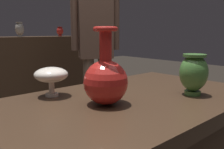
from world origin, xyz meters
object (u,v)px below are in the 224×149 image
at_px(shelf_vase_right, 20,29).
at_px(vase_left_accent, 51,75).
at_px(visitor_near_right, 96,42).
at_px(vase_tall_behind, 194,73).
at_px(vase_centerpiece, 106,79).
at_px(shelf_vase_far_right, 60,31).

bearing_deg(shelf_vase_right, vase_left_accent, -109.11).
bearing_deg(visitor_near_right, shelf_vase_right, -37.45).
bearing_deg(vase_tall_behind, shelf_vase_right, 83.90).
bearing_deg(vase_centerpiece, vase_tall_behind, -21.91).
bearing_deg(vase_left_accent, shelf_vase_right, 70.89).
bearing_deg(vase_left_accent, shelf_vase_far_right, 58.47).
height_order(vase_tall_behind, visitor_near_right, visitor_near_right).
bearing_deg(shelf_vase_far_right, vase_left_accent, -121.53).
xyz_separation_m(vase_tall_behind, visitor_near_right, (0.63, 1.40, 0.05)).
bearing_deg(shelf_vase_far_right, vase_centerpiece, -117.06).
bearing_deg(vase_centerpiece, shelf_vase_right, 74.83).
bearing_deg(shelf_vase_far_right, visitor_near_right, -98.80).
relative_size(vase_centerpiece, shelf_vase_right, 1.61).
distance_m(vase_tall_behind, visitor_near_right, 1.53).
height_order(vase_centerpiece, vase_left_accent, vase_centerpiece).
distance_m(shelf_vase_far_right, visitor_near_right, 0.92).
xyz_separation_m(vase_centerpiece, vase_tall_behind, (0.34, -0.14, 0.00)).
relative_size(vase_left_accent, shelf_vase_right, 0.79).
xyz_separation_m(shelf_vase_right, shelf_vase_far_right, (0.52, 0.01, -0.02)).
bearing_deg(shelf_vase_right, shelf_vase_far_right, 0.91).
bearing_deg(vase_left_accent, vase_tall_behind, -40.20).
bearing_deg(vase_tall_behind, shelf_vase_far_right, 71.58).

